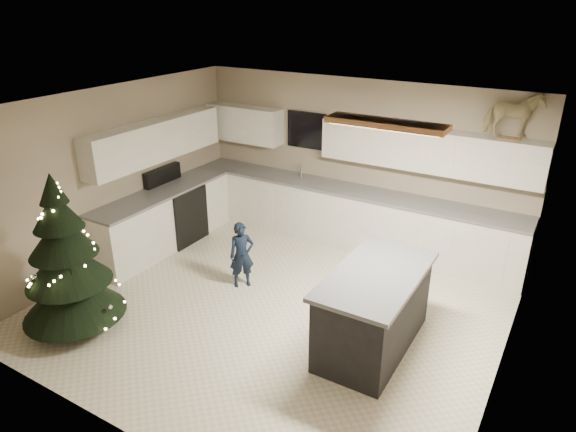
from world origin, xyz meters
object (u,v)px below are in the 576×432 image
object	(u,v)px
toddler	(242,255)
rocking_horse	(513,115)
bar_stool	(348,295)
christmas_tree	(67,267)
island	(374,310)

from	to	relation	value
toddler	rocking_horse	size ratio (longest dim) A/B	1.23
bar_stool	christmas_tree	world-z (taller)	christmas_tree
bar_stool	toddler	distance (m)	1.73
bar_stool	toddler	size ratio (longest dim) A/B	0.74
toddler	rocking_horse	world-z (taller)	rocking_horse
christmas_tree	rocking_horse	size ratio (longest dim) A/B	2.58
island	toddler	world-z (taller)	island
christmas_tree	toddler	distance (m)	2.20
bar_stool	toddler	world-z (taller)	toddler
christmas_tree	rocking_horse	xyz separation A→B (m)	(4.05, 3.92, 1.50)
island	toddler	xyz separation A→B (m)	(-2.06, 0.34, -0.01)
island	bar_stool	world-z (taller)	island
island	bar_stool	size ratio (longest dim) A/B	2.45
island	toddler	distance (m)	2.09
christmas_tree	rocking_horse	bearing A→B (deg)	44.08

